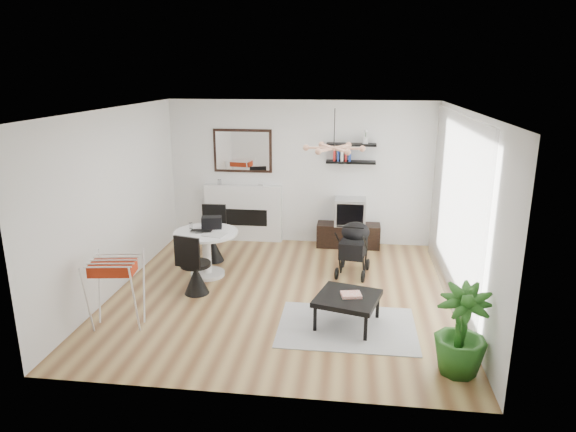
# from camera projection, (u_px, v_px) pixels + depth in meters

# --- Properties ---
(floor) EXTENTS (5.00, 5.00, 0.00)m
(floor) POSITION_uv_depth(u_px,v_px,m) (283.00, 294.00, 7.66)
(floor) COLOR brown
(floor) RESTS_ON ground
(ceiling) EXTENTS (5.00, 5.00, 0.00)m
(ceiling) POSITION_uv_depth(u_px,v_px,m) (282.00, 110.00, 6.92)
(ceiling) COLOR white
(ceiling) RESTS_ON wall_back
(wall_back) EXTENTS (5.00, 0.00, 5.00)m
(wall_back) POSITION_uv_depth(u_px,v_px,m) (300.00, 173.00, 9.68)
(wall_back) COLOR white
(wall_back) RESTS_ON floor
(wall_left) EXTENTS (0.00, 5.00, 5.00)m
(wall_left) POSITION_uv_depth(u_px,v_px,m) (115.00, 201.00, 7.59)
(wall_left) COLOR white
(wall_left) RESTS_ON floor
(wall_right) EXTENTS (0.00, 5.00, 5.00)m
(wall_right) POSITION_uv_depth(u_px,v_px,m) (464.00, 212.00, 6.99)
(wall_right) COLOR white
(wall_right) RESTS_ON floor
(sheer_curtain) EXTENTS (0.04, 3.60, 2.60)m
(sheer_curtain) POSITION_uv_depth(u_px,v_px,m) (454.00, 208.00, 7.19)
(sheer_curtain) COLOR white
(sheer_curtain) RESTS_ON wall_right
(fireplace) EXTENTS (1.50, 0.17, 2.16)m
(fireplace) POSITION_uv_depth(u_px,v_px,m) (243.00, 206.00, 9.92)
(fireplace) COLOR white
(fireplace) RESTS_ON floor
(shelf_lower) EXTENTS (0.90, 0.25, 0.04)m
(shelf_lower) POSITION_uv_depth(u_px,v_px,m) (351.00, 162.00, 9.37)
(shelf_lower) COLOR black
(shelf_lower) RESTS_ON wall_back
(shelf_upper) EXTENTS (0.90, 0.25, 0.04)m
(shelf_upper) POSITION_uv_depth(u_px,v_px,m) (351.00, 145.00, 9.29)
(shelf_upper) COLOR black
(shelf_upper) RESTS_ON wall_back
(pendant_lamp) EXTENTS (0.90, 0.90, 0.10)m
(pendant_lamp) POSITION_uv_depth(u_px,v_px,m) (334.00, 148.00, 7.28)
(pendant_lamp) COLOR tan
(pendant_lamp) RESTS_ON ceiling
(tv_console) EXTENTS (1.17, 0.41, 0.44)m
(tv_console) POSITION_uv_depth(u_px,v_px,m) (348.00, 235.00, 9.67)
(tv_console) COLOR black
(tv_console) RESTS_ON floor
(crt_tv) EXTENTS (0.57, 0.50, 0.50)m
(crt_tv) POSITION_uv_depth(u_px,v_px,m) (350.00, 211.00, 9.54)
(crt_tv) COLOR #BCBCBE
(crt_tv) RESTS_ON tv_console
(dining_table) EXTENTS (1.02, 1.02, 0.75)m
(dining_table) POSITION_uv_depth(u_px,v_px,m) (207.00, 247.00, 8.21)
(dining_table) COLOR white
(dining_table) RESTS_ON floor
(laptop) EXTENTS (0.35, 0.23, 0.03)m
(laptop) POSITION_uv_depth(u_px,v_px,m) (200.00, 232.00, 8.08)
(laptop) COLOR black
(laptop) RESTS_ON dining_table
(black_bag) EXTENTS (0.35, 0.26, 0.19)m
(black_bag) POSITION_uv_depth(u_px,v_px,m) (212.00, 222.00, 8.30)
(black_bag) COLOR black
(black_bag) RESTS_ON dining_table
(newspaper) EXTENTS (0.38, 0.33, 0.01)m
(newspaper) POSITION_uv_depth(u_px,v_px,m) (215.00, 235.00, 7.98)
(newspaper) COLOR silver
(newspaper) RESTS_ON dining_table
(drinking_glass) EXTENTS (0.06, 0.06, 0.09)m
(drinking_glass) POSITION_uv_depth(u_px,v_px,m) (191.00, 226.00, 8.29)
(drinking_glass) COLOR white
(drinking_glass) RESTS_ON dining_table
(chair_far) EXTENTS (0.46, 0.47, 0.97)m
(chair_far) POSITION_uv_depth(u_px,v_px,m) (213.00, 244.00, 8.93)
(chair_far) COLOR black
(chair_far) RESTS_ON floor
(chair_near) EXTENTS (0.48, 0.49, 0.95)m
(chair_near) POSITION_uv_depth(u_px,v_px,m) (195.00, 275.00, 7.58)
(chair_near) COLOR black
(chair_near) RESTS_ON floor
(drying_rack) EXTENTS (0.71, 0.67, 0.94)m
(drying_rack) POSITION_uv_depth(u_px,v_px,m) (116.00, 291.00, 6.55)
(drying_rack) COLOR white
(drying_rack) RESTS_ON floor
(stroller) EXTENTS (0.58, 0.81, 0.94)m
(stroller) POSITION_uv_depth(u_px,v_px,m) (354.00, 250.00, 8.34)
(stroller) COLOR black
(stroller) RESTS_ON floor
(rug) EXTENTS (1.77, 1.28, 0.01)m
(rug) POSITION_uv_depth(u_px,v_px,m) (347.00, 327.00, 6.65)
(rug) COLOR #9E9E9E
(rug) RESTS_ON floor
(coffee_table) EXTENTS (0.94, 0.94, 0.39)m
(coffee_table) POSITION_uv_depth(u_px,v_px,m) (348.00, 299.00, 6.64)
(coffee_table) COLOR black
(coffee_table) RESTS_ON rug
(magazines) EXTENTS (0.29, 0.25, 0.04)m
(magazines) POSITION_uv_depth(u_px,v_px,m) (351.00, 295.00, 6.62)
(magazines) COLOR #D34D34
(magazines) RESTS_ON coffee_table
(potted_plant) EXTENTS (0.70, 0.70, 1.02)m
(potted_plant) POSITION_uv_depth(u_px,v_px,m) (461.00, 330.00, 5.53)
(potted_plant) COLOR #225919
(potted_plant) RESTS_ON floor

